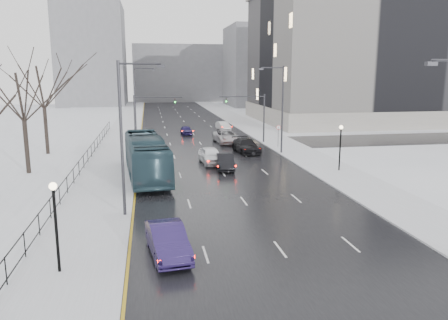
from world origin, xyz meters
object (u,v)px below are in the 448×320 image
sedan_left_near (168,240)px  sedan_right_cross (227,137)px  streetlight_l_near (125,131)px  sedan_right_near (225,162)px  tree_park_d (29,174)px  no_uturn_sign (278,130)px  lamppost_r_mid (340,141)px  sedan_right_distant (223,126)px  sedan_right_far (246,146)px  sedan_center_far (186,130)px  mast_signal_left (143,114)px  streetlight_r_mid (281,105)px  bus (146,156)px  tree_park_e (48,155)px  sedan_center_near (211,155)px  streetlight_l_far (137,100)px  mast_signal_right (256,112)px  lamppost_l (55,214)px

sedan_left_near → sedan_right_cross: 36.52m
streetlight_l_near → sedan_right_near: (8.67, 12.77, -4.84)m
tree_park_d → no_uturn_sign: tree_park_d is taller
lamppost_r_mid → sedan_right_distant: size_ratio=1.01×
streetlight_l_near → sedan_right_far: 25.20m
sedan_center_far → no_uturn_sign: bearing=-54.5°
lamppost_r_mid → mast_signal_left: size_ratio=0.66×
streetlight_r_mid → tree_park_d: bearing=-167.0°
mast_signal_left → bus: (0.33, -17.07, -2.21)m
bus → sedan_right_far: size_ratio=2.38×
lamppost_r_mid → tree_park_e: bearing=154.4°
sedan_left_near → sedan_right_cross: bearing=67.4°
tree_park_d → sedan_center_near: bearing=5.6°
streetlight_l_far → sedan_center_far: (7.05, 5.65, -4.92)m
mast_signal_right → sedan_right_far: 8.00m
sedan_right_near → tree_park_d: bearing=-178.6°
sedan_right_near → streetlight_l_near: bearing=-118.9°
sedan_left_near → sedan_right_near: size_ratio=1.09×
tree_park_d → mast_signal_left: mast_signal_left is taller
tree_park_e → sedan_right_near: bearing=-31.0°
bus → sedan_right_far: (11.50, 10.32, -1.05)m
tree_park_e → streetlight_l_far: (10.03, 8.00, 5.62)m
sedan_left_near → sedan_right_distant: bearing=69.3°
lamppost_l → sedan_right_far: 33.17m
streetlight_l_far → sedan_right_distant: size_ratio=2.37×
tree_park_e → sedan_center_near: (17.70, -8.31, 0.89)m
streetlight_l_far → lamppost_r_mid: size_ratio=2.34×
streetlight_r_mid → mast_signal_left: bearing=152.7°
tree_park_e → bus: bearing=-49.4°
tree_park_e → mast_signal_right: bearing=8.9°
lamppost_r_mid → sedan_right_near: 11.07m
streetlight_r_mid → sedan_right_cross: streetlight_r_mid is taller
sedan_right_far → sedan_right_cross: bearing=92.2°
sedan_center_far → lamppost_l: bearing=-103.8°
sedan_center_near → sedan_center_far: 21.97m
sedan_right_far → streetlight_r_mid: bearing=-24.6°
mast_signal_left → sedan_right_distant: (12.61, 13.88, -3.37)m
lamppost_l → sedan_right_cross: bearing=68.4°
sedan_center_near → lamppost_l: bearing=-118.7°
mast_signal_right → sedan_right_near: bearing=-114.1°
streetlight_l_far → sedan_left_near: (2.25, -38.74, -4.77)m
sedan_right_cross → sedan_right_far: bearing=-86.6°
streetlight_r_mid → sedan_right_distant: (-2.89, 21.88, -4.88)m
streetlight_r_mid → sedan_right_cross: 10.83m
tree_park_e → lamppost_l: size_ratio=3.15×
streetlight_l_near → sedan_right_far: (12.67, 21.25, -4.76)m
tree_park_d → sedan_center_far: tree_park_d is taller
tree_park_e → sedan_center_far: tree_park_e is taller
streetlight_l_far → sedan_right_distant: bearing=36.3°
bus → sedan_right_cross: 20.53m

